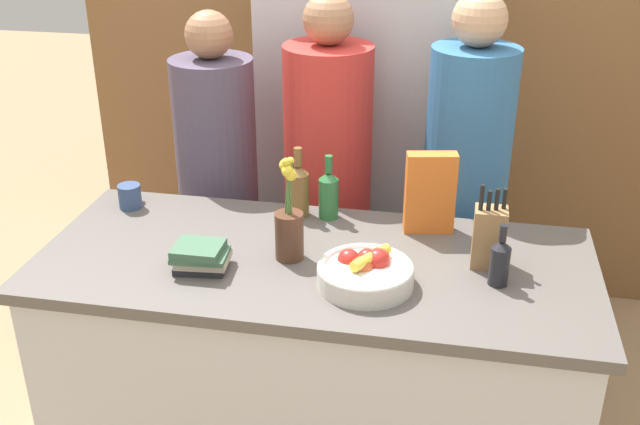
# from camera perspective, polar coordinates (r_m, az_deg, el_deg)

# --- Properties ---
(kitchen_island) EXTENTS (1.82, 0.79, 0.94)m
(kitchen_island) POSITION_cam_1_polar(r_m,az_deg,el_deg) (2.71, -0.41, -12.20)
(kitchen_island) COLOR silver
(kitchen_island) RESTS_ON ground_plane
(back_wall_wood) EXTENTS (3.02, 0.12, 2.60)m
(back_wall_wood) POSITION_cam_1_polar(r_m,az_deg,el_deg) (3.81, 4.42, 12.95)
(back_wall_wood) COLOR brown
(back_wall_wood) RESTS_ON ground_plane
(refrigerator) EXTENTS (0.84, 0.63, 2.01)m
(refrigerator) POSITION_cam_1_polar(r_m,az_deg,el_deg) (3.54, 3.02, 7.08)
(refrigerator) COLOR #B7B7BC
(refrigerator) RESTS_ON ground_plane
(fruit_bowl) EXTENTS (0.30, 0.30, 0.10)m
(fruit_bowl) POSITION_cam_1_polar(r_m,az_deg,el_deg) (2.29, 3.51, -4.48)
(fruit_bowl) COLOR silver
(fruit_bowl) RESTS_ON kitchen_island
(knife_block) EXTENTS (0.10, 0.09, 0.28)m
(knife_block) POSITION_cam_1_polar(r_m,az_deg,el_deg) (2.42, 12.75, -1.77)
(knife_block) COLOR olive
(knife_block) RESTS_ON kitchen_island
(flower_vase) EXTENTS (0.09, 0.09, 0.35)m
(flower_vase) POSITION_cam_1_polar(r_m,az_deg,el_deg) (2.40, -2.37, -1.12)
(flower_vase) COLOR #4C2D1E
(flower_vase) RESTS_ON kitchen_island
(cereal_box) EXTENTS (0.18, 0.09, 0.29)m
(cereal_box) POSITION_cam_1_polar(r_m,az_deg,el_deg) (2.59, 8.38, 1.48)
(cereal_box) COLOR orange
(cereal_box) RESTS_ON kitchen_island
(coffee_mug) EXTENTS (0.08, 0.12, 0.09)m
(coffee_mug) POSITION_cam_1_polar(r_m,az_deg,el_deg) (2.87, -14.26, 1.23)
(coffee_mug) COLOR #334770
(coffee_mug) RESTS_ON kitchen_island
(book_stack) EXTENTS (0.18, 0.15, 0.09)m
(book_stack) POSITION_cam_1_polar(r_m,az_deg,el_deg) (2.40, -9.07, -3.35)
(book_stack) COLOR #232328
(book_stack) RESTS_ON kitchen_island
(bottle_oil) EXTENTS (0.08, 0.08, 0.26)m
(bottle_oil) POSITION_cam_1_polar(r_m,az_deg,el_deg) (2.70, -1.66, 1.81)
(bottle_oil) COLOR brown
(bottle_oil) RESTS_ON kitchen_island
(bottle_vinegar) EXTENTS (0.07, 0.07, 0.24)m
(bottle_vinegar) POSITION_cam_1_polar(r_m,az_deg,el_deg) (2.68, 0.66, 1.47)
(bottle_vinegar) COLOR #286633
(bottle_vinegar) RESTS_ON kitchen_island
(bottle_wine) EXTENTS (0.06, 0.06, 0.20)m
(bottle_wine) POSITION_cam_1_polar(r_m,az_deg,el_deg) (2.33, 13.54, -3.63)
(bottle_wine) COLOR black
(bottle_wine) RESTS_ON kitchen_island
(person_at_sink) EXTENTS (0.33, 0.33, 1.60)m
(person_at_sink) POSITION_cam_1_polar(r_m,az_deg,el_deg) (3.16, -7.77, 2.42)
(person_at_sink) COLOR #383842
(person_at_sink) RESTS_ON ground_plane
(person_in_blue) EXTENTS (0.36, 0.36, 1.67)m
(person_in_blue) POSITION_cam_1_polar(r_m,az_deg,el_deg) (3.07, 0.59, 2.77)
(person_in_blue) COLOR #383842
(person_in_blue) RESTS_ON ground_plane
(person_in_red_tee) EXTENTS (0.33, 0.33, 1.71)m
(person_in_red_tee) POSITION_cam_1_polar(r_m,az_deg,el_deg) (2.97, 10.95, 1.99)
(person_in_red_tee) COLOR #383842
(person_in_red_tee) RESTS_ON ground_plane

